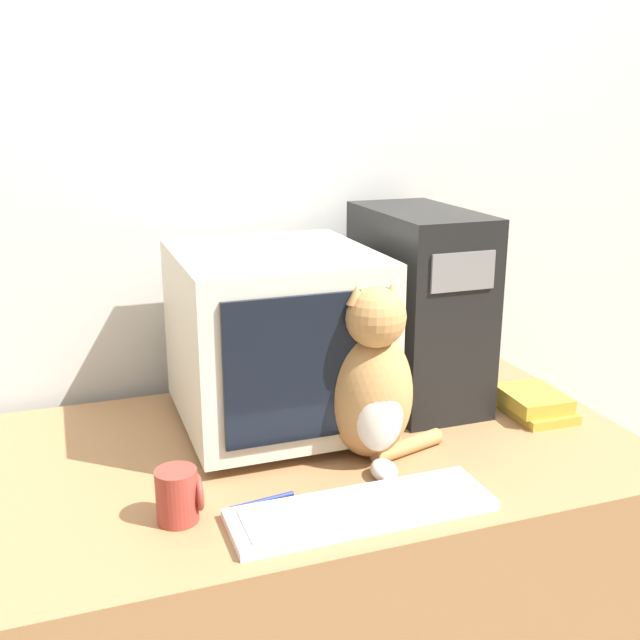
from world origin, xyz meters
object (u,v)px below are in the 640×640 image
object	(u,v)px
keyboard	(363,509)
mug	(179,495)
crt_monitor	(275,338)
pen	(261,501)
computer_tower	(418,306)
cat	(371,384)
book_stack	(533,403)

from	to	relation	value
keyboard	mug	size ratio (longest dim) A/B	4.91
crt_monitor	pen	world-z (taller)	crt_monitor
keyboard	mug	bearing A→B (deg)	163.86
computer_tower	pen	world-z (taller)	computer_tower
pen	cat	bearing A→B (deg)	22.56
computer_tower	cat	bearing A→B (deg)	-131.47
pen	book_stack	bearing A→B (deg)	14.18
cat	pen	world-z (taller)	cat
mug	keyboard	bearing A→B (deg)	-16.14
cat	computer_tower	bearing A→B (deg)	55.46
cat	book_stack	bearing A→B (deg)	15.82
pen	crt_monitor	bearing A→B (deg)	68.89
cat	book_stack	world-z (taller)	cat
cat	book_stack	distance (m)	0.48
book_stack	keyboard	bearing A→B (deg)	-153.36
computer_tower	pen	size ratio (longest dim) A/B	3.60
computer_tower	book_stack	bearing A→B (deg)	-43.27
cat	mug	world-z (taller)	cat
pen	mug	distance (m)	0.16
computer_tower	keyboard	bearing A→B (deg)	-125.64
book_stack	computer_tower	bearing A→B (deg)	136.73
keyboard	pen	world-z (taller)	keyboard
keyboard	pen	size ratio (longest dim) A/B	3.72
computer_tower	pen	bearing A→B (deg)	-142.98
mug	pen	bearing A→B (deg)	2.44
mug	book_stack	bearing A→B (deg)	12.20
book_stack	pen	size ratio (longest dim) A/B	1.46
computer_tower	book_stack	world-z (taller)	computer_tower
book_stack	pen	bearing A→B (deg)	-165.82
computer_tower	mug	world-z (taller)	computer_tower
keyboard	book_stack	xyz separation A→B (m)	(0.56, 0.28, 0.02)
cat	book_stack	xyz separation A→B (m)	(0.45, 0.07, -0.13)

